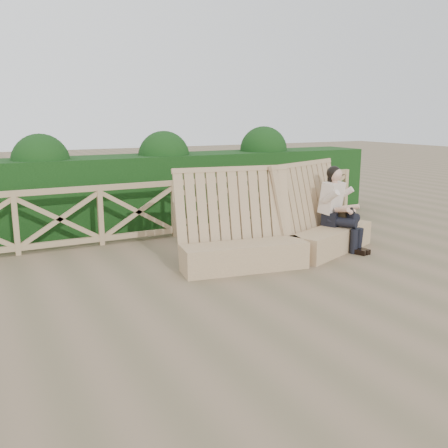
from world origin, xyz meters
name	(u,v)px	position (x,y,z in m)	size (l,w,h in m)	color
ground	(226,299)	(0.00, 0.00, 0.00)	(60.00, 60.00, 0.00)	brown
bench	(288,236)	(1.77, 1.18, 0.39)	(3.85, 1.41, 1.55)	#997757
woman	(338,206)	(2.92, 1.31, 0.76)	(0.59, 0.98, 1.47)	black
guardrail	(138,212)	(0.00, 3.50, 0.55)	(10.10, 0.09, 1.10)	#927B55
hedge	(120,193)	(0.00, 4.70, 0.75)	(12.00, 1.20, 1.50)	black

